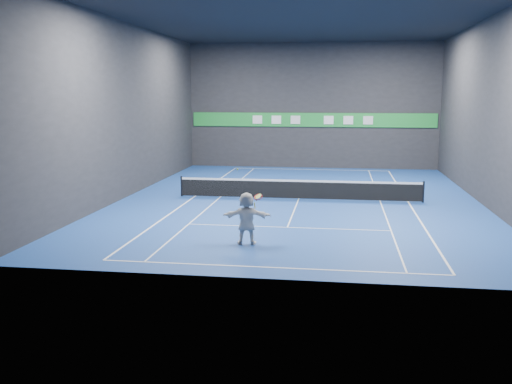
# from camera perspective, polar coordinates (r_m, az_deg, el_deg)

# --- Properties ---
(ground) EXTENTS (26.00, 26.00, 0.00)m
(ground) POSITION_cam_1_polar(r_m,az_deg,el_deg) (29.39, 4.29, -0.72)
(ground) COLOR navy
(ground) RESTS_ON ground
(ceiling) EXTENTS (26.00, 26.00, 0.00)m
(ceiling) POSITION_cam_1_polar(r_m,az_deg,el_deg) (29.14, 4.52, 16.97)
(ceiling) COLOR black
(ceiling) RESTS_ON ground
(wall_back) EXTENTS (18.00, 0.10, 9.00)m
(wall_back) POSITION_cam_1_polar(r_m,az_deg,el_deg) (41.89, 5.65, 8.56)
(wall_back) COLOR #262629
(wall_back) RESTS_ON ground
(wall_front) EXTENTS (18.00, 0.10, 9.00)m
(wall_front) POSITION_cam_1_polar(r_m,az_deg,el_deg) (15.98, 1.14, 6.83)
(wall_front) COLOR #262629
(wall_front) RESTS_ON ground
(wall_left) EXTENTS (0.10, 26.00, 9.00)m
(wall_left) POSITION_cam_1_polar(r_m,az_deg,el_deg) (30.87, -12.67, 7.98)
(wall_left) COLOR #262629
(wall_left) RESTS_ON ground
(wall_right) EXTENTS (0.10, 26.00, 9.00)m
(wall_right) POSITION_cam_1_polar(r_m,az_deg,el_deg) (29.68, 22.16, 7.45)
(wall_right) COLOR #262629
(wall_right) RESTS_ON ground
(baseline_near) EXTENTS (10.98, 0.08, 0.01)m
(baseline_near) POSITION_cam_1_polar(r_m,az_deg,el_deg) (17.87, 1.54, -7.55)
(baseline_near) COLOR white
(baseline_near) RESTS_ON ground
(baseline_far) EXTENTS (10.98, 0.08, 0.01)m
(baseline_far) POSITION_cam_1_polar(r_m,az_deg,el_deg) (41.12, 5.47, 2.25)
(baseline_far) COLOR white
(baseline_far) RESTS_ON ground
(sideline_doubles_left) EXTENTS (0.08, 23.78, 0.01)m
(sideline_doubles_left) POSITION_cam_1_polar(r_m,az_deg,el_deg) (30.26, -6.14, -0.44)
(sideline_doubles_left) COLOR white
(sideline_doubles_left) RESTS_ON ground
(sideline_doubles_right) EXTENTS (0.08, 23.78, 0.01)m
(sideline_doubles_right) POSITION_cam_1_polar(r_m,az_deg,el_deg) (29.52, 14.98, -0.97)
(sideline_doubles_right) COLOR white
(sideline_doubles_right) RESTS_ON ground
(sideline_singles_left) EXTENTS (0.06, 23.78, 0.01)m
(sideline_singles_left) POSITION_cam_1_polar(r_m,az_deg,el_deg) (29.95, -3.58, -0.51)
(sideline_singles_left) COLOR white
(sideline_singles_left) RESTS_ON ground
(sideline_singles_right) EXTENTS (0.06, 23.78, 0.01)m
(sideline_singles_right) POSITION_cam_1_polar(r_m,az_deg,el_deg) (29.39, 12.31, -0.91)
(sideline_singles_right) COLOR white
(sideline_singles_right) RESTS_ON ground
(service_line_near) EXTENTS (8.23, 0.06, 0.01)m
(service_line_near) POSITION_cam_1_polar(r_m,az_deg,el_deg) (23.14, 3.15, -3.55)
(service_line_near) COLOR white
(service_line_near) RESTS_ON ground
(service_line_far) EXTENTS (8.23, 0.06, 0.01)m
(service_line_far) POSITION_cam_1_polar(r_m,az_deg,el_deg) (35.69, 5.02, 1.13)
(service_line_far) COLOR white
(service_line_far) RESTS_ON ground
(center_service_line) EXTENTS (0.06, 12.80, 0.01)m
(center_service_line) POSITION_cam_1_polar(r_m,az_deg,el_deg) (29.39, 4.29, -0.71)
(center_service_line) COLOR white
(center_service_line) RESTS_ON ground
(player) EXTENTS (1.80, 0.74, 1.89)m
(player) POSITION_cam_1_polar(r_m,az_deg,el_deg) (20.39, -0.95, -2.63)
(player) COLOR silver
(player) RESTS_ON ground
(tennis_ball) EXTENTS (0.06, 0.06, 0.06)m
(tennis_ball) POSITION_cam_1_polar(r_m,az_deg,el_deg) (20.15, -1.87, 2.28)
(tennis_ball) COLOR #C2D723
(tennis_ball) RESTS_ON player
(tennis_net) EXTENTS (12.50, 0.10, 1.07)m
(tennis_net) POSITION_cam_1_polar(r_m,az_deg,el_deg) (29.29, 4.30, 0.32)
(tennis_net) COLOR black
(tennis_net) RESTS_ON ground
(sponsor_banner) EXTENTS (17.64, 0.11, 1.00)m
(sponsor_banner) POSITION_cam_1_polar(r_m,az_deg,el_deg) (41.86, 5.62, 7.19)
(sponsor_banner) COLOR green
(sponsor_banner) RESTS_ON wall_back
(tennis_racket) EXTENTS (0.43, 0.35, 0.57)m
(tennis_racket) POSITION_cam_1_polar(r_m,az_deg,el_deg) (20.23, 0.17, -0.60)
(tennis_racket) COLOR red
(tennis_racket) RESTS_ON player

